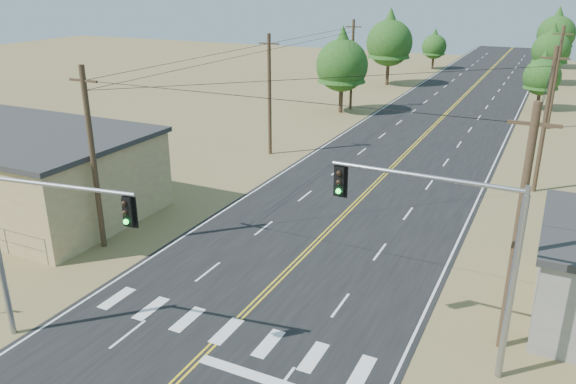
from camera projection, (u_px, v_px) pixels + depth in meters
The scene contains 15 objects.
road at pixel (381, 178), 42.20m from camera, with size 15.00×200.00×0.02m, color black.
utility_pole_left_near at pixel (93, 158), 29.55m from camera, with size 1.80×0.30×10.00m.
utility_pole_left_mid at pixel (270, 94), 46.39m from camera, with size 1.80×0.30×10.00m.
utility_pole_left_far at pixel (352, 64), 63.23m from camera, with size 1.80×0.30×10.00m.
utility_pole_right_near at pixel (518, 231), 20.95m from camera, with size 1.80×0.30×10.00m.
utility_pole_right_mid at pixel (545, 120), 37.78m from camera, with size 1.80×0.30×10.00m.
utility_pole_right_far at pixel (556, 77), 54.62m from camera, with size 1.80×0.30×10.00m.
signal_mast_left at pixel (34, 233), 21.32m from camera, with size 6.60×1.22×7.15m.
signal_mast_right at pixel (456, 240), 20.05m from camera, with size 7.03×0.45×7.59m.
tree_left_near at pixel (342, 60), 61.36m from camera, with size 5.71×5.71×9.52m.
tree_left_mid at pixel (390, 38), 78.00m from camera, with size 6.37×6.37×10.62m.
tree_left_far at pixel (434, 44), 93.48m from camera, with size 4.03×4.03×6.71m.
tree_right_near at pixel (543, 73), 63.19m from camera, with size 4.11×4.11×6.84m.
tree_right_mid at pixel (552, 47), 78.93m from camera, with size 5.19×5.19×8.65m.
tree_right_far at pixel (557, 30), 93.83m from camera, with size 6.10×6.10×10.17m.
Camera 1 is at (11.13, -8.94, 13.84)m, focal length 35.00 mm.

